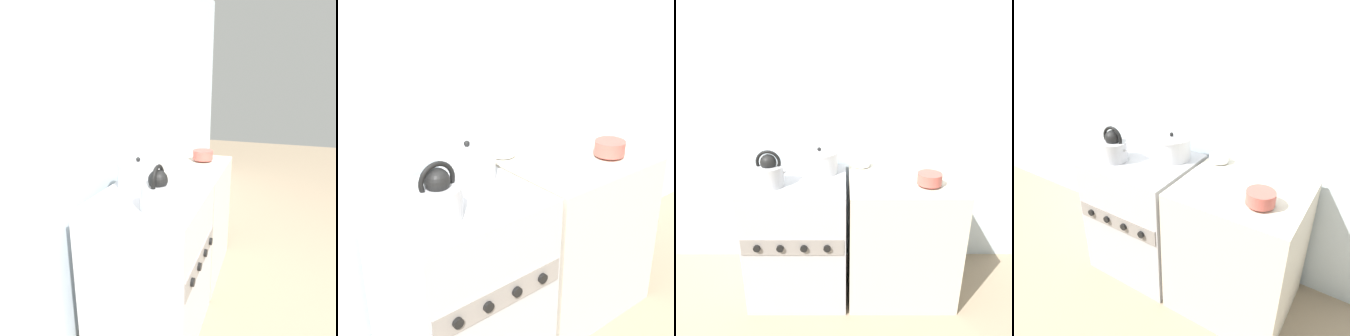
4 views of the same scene
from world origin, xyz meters
The scene contains 8 objects.
ground_plane centered at (0.00, 0.00, 0.00)m, with size 12.00×12.00×0.00m, color gray.
wall_back centered at (0.00, 0.72, 1.25)m, with size 7.00×0.06×2.50m.
stove centered at (0.00, 0.30, 0.44)m, with size 0.66×0.61×0.87m.
counter centered at (0.71, 0.32, 0.43)m, with size 0.72×0.65×0.87m.
kettle centered at (-0.15, 0.19, 0.96)m, with size 0.22×0.18×0.23m.
cooking_pot centered at (0.15, 0.43, 0.95)m, with size 0.26×0.26×0.18m.
enamel_bowl centered at (0.86, 0.20, 0.91)m, with size 0.15×0.15×0.09m.
small_ceramic_bowl centered at (0.44, 0.54, 0.90)m, with size 0.13×0.13×0.05m.
Camera 3 is at (0.32, -1.70, 1.71)m, focal length 35.00 mm.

